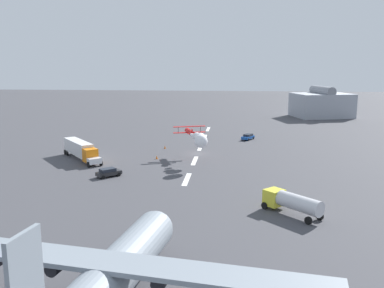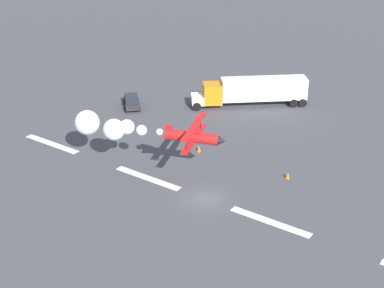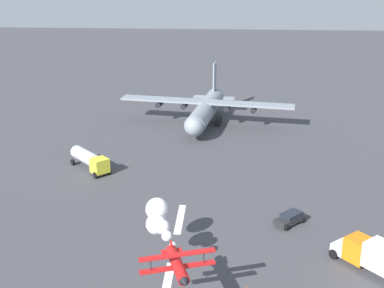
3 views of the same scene
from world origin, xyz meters
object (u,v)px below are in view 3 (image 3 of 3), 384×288
Objects in this scene: stunt_biplane_red at (161,225)px; followme_car_yellow at (291,218)px; cargo_transport_plane at (205,110)px; fuel_tanker_truck at (90,159)px.

stunt_biplane_red reaches higher than followme_car_yellow.
cargo_transport_plane reaches higher than followme_car_yellow.
stunt_biplane_red is 19.10m from followme_car_yellow.
cargo_transport_plane is 7.93× the size of followme_car_yellow.
followme_car_yellow is at bearing -162.45° from cargo_transport_plane.
cargo_transport_plane is 4.53× the size of fuel_tanker_truck.
cargo_transport_plane is at bearing 17.55° from followme_car_yellow.
cargo_transport_plane is at bearing -2.40° from stunt_biplane_red.
stunt_biplane_red is 1.99× the size of fuel_tanker_truck.
fuel_tanker_truck is (-24.09, 17.04, -1.56)m from cargo_transport_plane.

